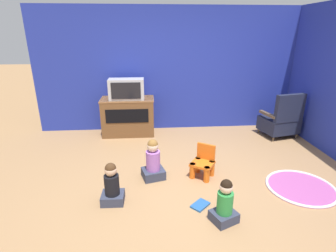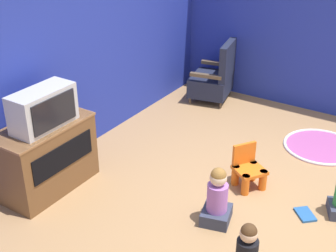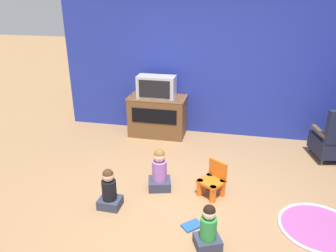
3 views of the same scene
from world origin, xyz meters
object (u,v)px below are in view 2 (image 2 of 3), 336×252
yellow_kid_chair (248,171)px  book (305,214)px  tv_cabinet (46,156)px  child_watching_left (217,199)px  television (43,109)px  black_armchair (215,79)px

yellow_kid_chair → book: yellow_kid_chair is taller
tv_cabinet → book: size_ratio=3.93×
yellow_kid_chair → child_watching_left: size_ratio=0.78×
tv_cabinet → television: 0.57m
television → yellow_kid_chair: (1.20, -1.75, -0.78)m
child_watching_left → tv_cabinet: bearing=89.6°
television → child_watching_left: television is taller
television → book: 2.84m
tv_cabinet → black_armchair: size_ratio=1.15×
black_armchair → book: bearing=33.8°
book → yellow_kid_chair: bearing=32.8°
child_watching_left → book: 0.94m
tv_cabinet → black_armchair: black_armchair is taller
television → book: (1.03, -2.47, -0.95)m
child_watching_left → book: size_ratio=2.25×
black_armchair → child_watching_left: black_armchair is taller
tv_cabinet → child_watching_left: bearing=-75.5°
tv_cabinet → black_armchair: bearing=-7.4°
black_armchair → book: 2.97m
child_watching_left → book: bearing=-66.7°
tv_cabinet → child_watching_left: tv_cabinet is taller
tv_cabinet → television: television is taller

